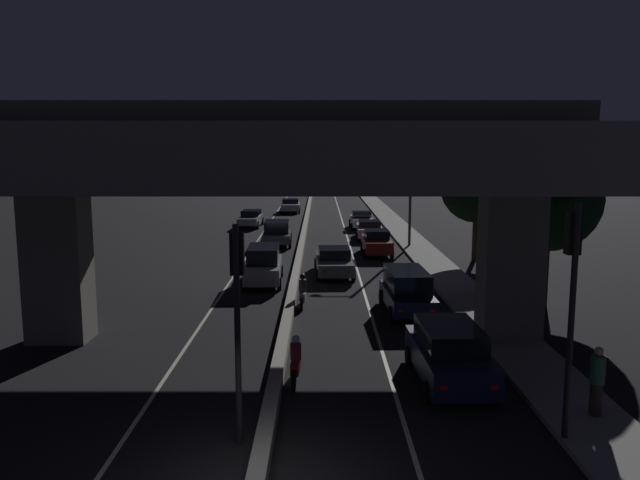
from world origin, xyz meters
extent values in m
cube|color=beige|center=(-3.31, 35.00, 0.00)|extent=(0.12, 126.00, 0.00)
cube|color=beige|center=(3.31, 35.00, 0.00)|extent=(0.12, 126.00, 0.00)
cube|color=gray|center=(0.00, 35.00, 0.21)|extent=(0.39, 126.00, 0.41)
cube|color=gray|center=(7.83, 28.00, 0.08)|extent=(2.20, 126.00, 0.15)
cube|color=slate|center=(-7.85, 9.86, 2.75)|extent=(2.04, 1.42, 5.49)
cube|color=slate|center=(7.85, 9.86, 2.75)|extent=(2.04, 1.42, 5.49)
cube|color=slate|center=(0.00, 9.86, 6.43)|extent=(21.06, 11.24, 1.88)
cube|color=#333335|center=(0.00, 9.86, 7.82)|extent=(21.06, 0.40, 0.90)
cylinder|color=black|center=(-0.59, 2.06, 2.53)|extent=(0.14, 0.14, 5.06)
cube|color=black|center=(-0.59, 2.24, 4.38)|extent=(0.30, 0.28, 0.95)
sphere|color=red|center=(-0.59, 2.39, 4.68)|extent=(0.18, 0.18, 0.18)
sphere|color=black|center=(-0.59, 2.39, 4.38)|extent=(0.18, 0.18, 0.18)
sphere|color=black|center=(-0.59, 2.39, 4.09)|extent=(0.18, 0.18, 0.18)
cylinder|color=black|center=(6.83, 2.06, 2.76)|extent=(0.14, 0.14, 5.51)
cube|color=black|center=(6.83, 2.24, 4.84)|extent=(0.30, 0.28, 0.95)
sphere|color=red|center=(6.83, 2.39, 5.13)|extent=(0.18, 0.18, 0.18)
sphere|color=black|center=(6.83, 2.39, 4.84)|extent=(0.18, 0.18, 0.18)
sphere|color=black|center=(6.83, 2.39, 4.54)|extent=(0.18, 0.18, 0.18)
cylinder|color=#2D2D30|center=(7.32, 30.52, 3.86)|extent=(0.18, 0.18, 7.71)
cylinder|color=#2D2D30|center=(6.44, 30.52, 7.56)|extent=(1.76, 0.10, 0.10)
ellipsoid|color=#F2B759|center=(5.56, 30.52, 7.46)|extent=(0.56, 0.32, 0.24)
cube|color=#141938|center=(4.95, 5.83, 0.68)|extent=(1.93, 4.48, 0.78)
cube|color=black|center=(4.95, 5.83, 1.39)|extent=(1.66, 2.70, 0.64)
cylinder|color=black|center=(4.02, 7.27, 0.30)|extent=(0.22, 0.60, 0.59)
cylinder|color=black|center=(5.80, 7.32, 0.30)|extent=(0.22, 0.60, 0.59)
cylinder|color=black|center=(4.10, 4.35, 0.30)|extent=(0.22, 0.60, 0.59)
cylinder|color=black|center=(5.87, 4.39, 0.30)|extent=(0.22, 0.60, 0.59)
cube|color=red|center=(4.37, 3.59, 0.72)|extent=(0.18, 0.03, 0.11)
cube|color=red|center=(5.64, 3.62, 0.72)|extent=(0.18, 0.03, 0.11)
cube|color=#141938|center=(4.80, 13.47, 0.65)|extent=(1.87, 4.36, 0.64)
cube|color=black|center=(4.80, 13.57, 1.38)|extent=(1.62, 3.15, 0.81)
cylinder|color=black|center=(3.91, 14.86, 0.33)|extent=(0.22, 0.67, 0.66)
cylinder|color=black|center=(5.59, 14.92, 0.33)|extent=(0.22, 0.67, 0.66)
cylinder|color=black|center=(4.01, 12.02, 0.33)|extent=(0.22, 0.67, 0.66)
cylinder|color=black|center=(5.69, 12.08, 0.33)|extent=(0.22, 0.67, 0.66)
cube|color=red|center=(4.27, 11.28, 0.68)|extent=(0.18, 0.04, 0.11)
cube|color=red|center=(5.48, 11.33, 0.68)|extent=(0.18, 0.04, 0.11)
cube|color=#515459|center=(1.99, 21.24, 0.62)|extent=(2.02, 4.84, 0.63)
cube|color=black|center=(1.99, 21.13, 1.21)|extent=(1.69, 1.97, 0.55)
cylinder|color=black|center=(1.03, 22.78, 0.31)|extent=(0.22, 0.62, 0.61)
cylinder|color=black|center=(2.82, 22.85, 0.31)|extent=(0.22, 0.62, 0.61)
cylinder|color=black|center=(1.15, 19.63, 0.31)|extent=(0.22, 0.62, 0.61)
cylinder|color=black|center=(2.94, 19.70, 0.31)|extent=(0.22, 0.62, 0.61)
cube|color=red|center=(1.44, 18.82, 0.65)|extent=(0.18, 0.04, 0.11)
cube|color=red|center=(2.72, 18.87, 0.65)|extent=(0.18, 0.04, 0.11)
cube|color=#591414|center=(4.82, 27.54, 0.69)|extent=(1.67, 4.47, 0.76)
cube|color=black|center=(4.82, 27.43, 1.34)|extent=(1.47, 1.79, 0.54)
cylinder|color=black|center=(4.01, 29.02, 0.31)|extent=(0.20, 0.63, 0.63)
cylinder|color=black|center=(5.63, 29.02, 0.31)|extent=(0.20, 0.63, 0.63)
cylinder|color=black|center=(4.01, 26.07, 0.31)|extent=(0.20, 0.63, 0.63)
cylinder|color=black|center=(5.64, 26.07, 0.31)|extent=(0.20, 0.63, 0.63)
cube|color=red|center=(4.25, 25.30, 0.73)|extent=(0.18, 0.03, 0.11)
cube|color=red|center=(5.41, 25.30, 0.73)|extent=(0.18, 0.03, 0.11)
cube|color=silver|center=(4.93, 34.78, 0.61)|extent=(1.95, 4.67, 0.63)
cube|color=black|center=(4.93, 34.67, 1.14)|extent=(1.65, 1.89, 0.42)
cylinder|color=black|center=(4.09, 36.33, 0.30)|extent=(0.22, 0.60, 0.60)
cylinder|color=black|center=(5.86, 36.28, 0.30)|extent=(0.22, 0.60, 0.60)
cylinder|color=black|center=(4.00, 33.29, 0.30)|extent=(0.22, 0.60, 0.60)
cylinder|color=black|center=(5.77, 33.24, 0.30)|extent=(0.22, 0.60, 0.60)
cube|color=red|center=(4.23, 32.49, 0.65)|extent=(0.18, 0.04, 0.11)
cube|color=red|center=(5.49, 32.45, 0.65)|extent=(0.18, 0.04, 0.11)
cube|color=silver|center=(4.71, 40.67, 0.64)|extent=(1.80, 3.95, 0.66)
cube|color=black|center=(4.71, 40.57, 1.20)|extent=(1.54, 1.60, 0.47)
cylinder|color=black|center=(3.84, 41.94, 0.31)|extent=(0.22, 0.62, 0.62)
cylinder|color=black|center=(5.51, 41.98, 0.31)|extent=(0.22, 0.62, 0.62)
cylinder|color=black|center=(3.91, 39.36, 0.31)|extent=(0.22, 0.62, 0.62)
cylinder|color=black|center=(5.57, 39.40, 0.31)|extent=(0.22, 0.62, 0.62)
cube|color=red|center=(4.16, 38.69, 0.67)|extent=(0.18, 0.03, 0.11)
cube|color=red|center=(5.35, 38.72, 0.67)|extent=(0.18, 0.03, 0.11)
cube|color=gray|center=(-1.58, 19.20, 0.69)|extent=(1.86, 4.78, 0.77)
cube|color=black|center=(-1.58, 19.20, 1.47)|extent=(1.59, 2.88, 0.79)
cylinder|color=black|center=(-0.69, 17.67, 0.31)|extent=(0.22, 0.63, 0.62)
cylinder|color=black|center=(-2.35, 17.62, 0.31)|extent=(0.22, 0.63, 0.62)
cylinder|color=black|center=(-0.80, 20.79, 0.31)|extent=(0.22, 0.63, 0.62)
cylinder|color=black|center=(-2.46, 20.73, 0.31)|extent=(0.22, 0.63, 0.62)
cube|color=white|center=(-1.06, 21.59, 0.58)|extent=(0.18, 0.04, 0.11)
cube|color=white|center=(-2.25, 21.55, 0.58)|extent=(0.18, 0.04, 0.11)
cube|color=#515459|center=(-1.76, 31.56, 0.62)|extent=(2.03, 4.58, 0.59)
cube|color=black|center=(-1.76, 31.56, 1.30)|extent=(1.74, 2.76, 0.77)
cylinder|color=black|center=(-0.79, 30.11, 0.33)|extent=(0.22, 0.66, 0.66)
cylinder|color=black|center=(-2.62, 30.04, 0.33)|extent=(0.22, 0.66, 0.66)
cylinder|color=black|center=(-0.89, 33.08, 0.33)|extent=(0.22, 0.66, 0.66)
cylinder|color=black|center=(-2.73, 33.02, 0.33)|extent=(0.22, 0.66, 0.66)
cube|color=white|center=(-1.18, 33.85, 0.54)|extent=(0.18, 0.04, 0.11)
cube|color=white|center=(-2.49, 33.80, 0.54)|extent=(0.18, 0.04, 0.11)
cube|color=gray|center=(-4.69, 41.72, 0.63)|extent=(1.85, 4.69, 0.58)
cube|color=black|center=(-4.68, 41.95, 1.17)|extent=(1.55, 2.28, 0.50)
cylinder|color=black|center=(-3.95, 40.16, 0.34)|extent=(0.23, 0.69, 0.68)
cylinder|color=black|center=(-5.56, 40.23, 0.34)|extent=(0.23, 0.69, 0.68)
cylinder|color=black|center=(-3.82, 43.21, 0.34)|extent=(0.23, 0.69, 0.68)
cylinder|color=black|center=(-5.44, 43.28, 0.34)|extent=(0.23, 0.69, 0.68)
cube|color=white|center=(-4.02, 44.02, 0.55)|extent=(0.18, 0.04, 0.11)
cube|color=white|center=(-5.17, 44.07, 0.55)|extent=(0.18, 0.04, 0.11)
cube|color=silver|center=(-1.86, 53.99, 0.63)|extent=(1.98, 4.40, 0.65)
cube|color=black|center=(-1.86, 54.10, 1.18)|extent=(1.70, 1.78, 0.44)
cylinder|color=black|center=(-0.91, 52.57, 0.31)|extent=(0.21, 0.63, 0.62)
cylinder|color=black|center=(-2.76, 52.53, 0.31)|extent=(0.21, 0.63, 0.62)
cylinder|color=black|center=(-0.96, 55.45, 0.31)|extent=(0.21, 0.63, 0.62)
cylinder|color=black|center=(-2.82, 55.41, 0.31)|extent=(0.21, 0.63, 0.62)
cube|color=white|center=(-1.24, 56.19, 0.54)|extent=(0.18, 0.03, 0.11)
cube|color=white|center=(-2.57, 56.16, 0.54)|extent=(0.18, 0.03, 0.11)
cylinder|color=black|center=(0.58, 6.53, 0.30)|extent=(0.11, 0.60, 0.60)
cylinder|color=black|center=(0.52, 5.17, 0.30)|extent=(0.13, 0.60, 0.60)
cube|color=maroon|center=(0.55, 5.85, 0.52)|extent=(0.29, 1.05, 0.32)
cylinder|color=maroon|center=(0.55, 5.85, 0.92)|extent=(0.34, 0.34, 0.48)
sphere|color=silver|center=(0.55, 5.85, 1.28)|extent=(0.24, 0.24, 0.24)
cube|color=red|center=(0.51, 5.12, 0.52)|extent=(0.08, 0.03, 0.08)
cylinder|color=black|center=(0.52, 15.21, 0.27)|extent=(0.09, 0.54, 0.54)
cylinder|color=black|center=(0.49, 13.89, 0.27)|extent=(0.11, 0.54, 0.54)
cube|color=silver|center=(0.50, 14.55, 0.49)|extent=(0.26, 1.01, 0.32)
cylinder|color=#3F3F44|center=(0.50, 14.55, 0.91)|extent=(0.33, 0.33, 0.52)
sphere|color=black|center=(0.50, 14.55, 1.29)|extent=(0.24, 0.24, 0.24)
cube|color=red|center=(0.49, 13.84, 0.49)|extent=(0.08, 0.03, 0.08)
cylinder|color=#2D261E|center=(8.05, 3.25, 0.57)|extent=(0.30, 0.30, 0.83)
cylinder|color=#26593F|center=(8.05, 3.25, 1.33)|extent=(0.35, 0.35, 0.69)
sphere|color=tan|center=(8.05, 3.25, 1.79)|extent=(0.23, 0.23, 0.23)
cylinder|color=#38281C|center=(10.77, 14.57, 1.48)|extent=(0.36, 0.36, 2.96)
sphere|color=black|center=(10.77, 14.57, 4.62)|extent=(4.42, 4.42, 4.42)
cylinder|color=#38281C|center=(10.50, 25.52, 1.42)|extent=(0.29, 0.29, 2.83)
sphere|color=black|center=(10.50, 25.52, 4.42)|extent=(4.25, 4.25, 4.25)
camera|label=1|loc=(1.25, -11.36, 6.70)|focal=35.00mm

